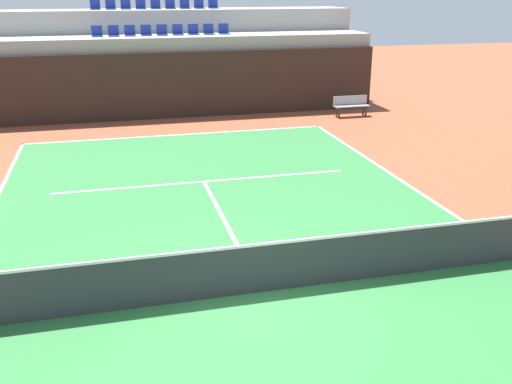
{
  "coord_description": "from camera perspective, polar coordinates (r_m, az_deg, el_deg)",
  "views": [
    {
      "loc": [
        -2.39,
        -8.94,
        5.27
      ],
      "look_at": [
        0.4,
        2.0,
        1.2
      ],
      "focal_mm": 40.59,
      "sensor_mm": 36.0,
      "label": 1
    }
  ],
  "objects": [
    {
      "name": "seating_row_upper",
      "position": [
        27.91,
        -9.86,
        17.6
      ],
      "size": [
        5.75,
        0.44,
        0.44
      ],
      "color": "navy",
      "rests_on": "stands_tier_upper"
    },
    {
      "name": "stands_tier_upper",
      "position": [
        27.98,
        -9.57,
        13.05
      ],
      "size": [
        17.89,
        2.4,
        4.19
      ],
      "primitive_type": "cube",
      "color": "#9E9E99",
      "rests_on": "ground_plane"
    },
    {
      "name": "back_wall",
      "position": [
        24.38,
        -8.64,
        10.34
      ],
      "size": [
        17.89,
        0.3,
        2.69
      ],
      "primitive_type": "cube",
      "color": "black",
      "rests_on": "ground_plane"
    },
    {
      "name": "seating_row_lower",
      "position": [
        25.58,
        -9.24,
        15.28
      ],
      "size": [
        5.75,
        0.44,
        0.44
      ],
      "color": "navy",
      "rests_on": "stands_tier_lower"
    },
    {
      "name": "service_line_far",
      "position": [
        16.39,
        -5.16,
        1.03
      ],
      "size": [
        8.26,
        0.1,
        0.0
      ],
      "primitive_type": "cube",
      "color": "white",
      "rests_on": "court_surface"
    },
    {
      "name": "tennis_net",
      "position": [
        10.4,
        0.6,
        -7.41
      ],
      "size": [
        11.08,
        0.08,
        1.07
      ],
      "color": "black",
      "rests_on": "court_surface"
    },
    {
      "name": "ground_plane",
      "position": [
        10.65,
        0.59,
        -9.84
      ],
      "size": [
        80.0,
        80.0,
        0.0
      ],
      "primitive_type": "plane",
      "color": "brown"
    },
    {
      "name": "player_bench",
      "position": [
        24.86,
        9.34,
        8.52
      ],
      "size": [
        1.5,
        0.4,
        0.85
      ],
      "color": "#99999E",
      "rests_on": "ground_plane"
    },
    {
      "name": "baseline_far",
      "position": [
        21.67,
        -7.59,
        5.61
      ],
      "size": [
        11.0,
        0.1,
        0.0
      ],
      "primitive_type": "cube",
      "color": "white",
      "rests_on": "court_surface"
    },
    {
      "name": "centre_service_line",
      "position": [
        13.44,
        -2.92,
        -3.23
      ],
      "size": [
        0.1,
        6.4,
        0.0
      ],
      "primitive_type": "cube",
      "color": "white",
      "rests_on": "court_surface"
    },
    {
      "name": "court_surface",
      "position": [
        10.64,
        0.59,
        -9.82
      ],
      "size": [
        11.0,
        24.0,
        0.01
      ],
      "primitive_type": "cube",
      "color": "#2D7238",
      "rests_on": "ground_plane"
    },
    {
      "name": "stands_tier_lower",
      "position": [
        25.67,
        -9.0,
        11.4
      ],
      "size": [
        17.89,
        2.4,
        3.22
      ],
      "primitive_type": "cube",
      "color": "#9E9E99",
      "rests_on": "ground_plane"
    }
  ]
}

